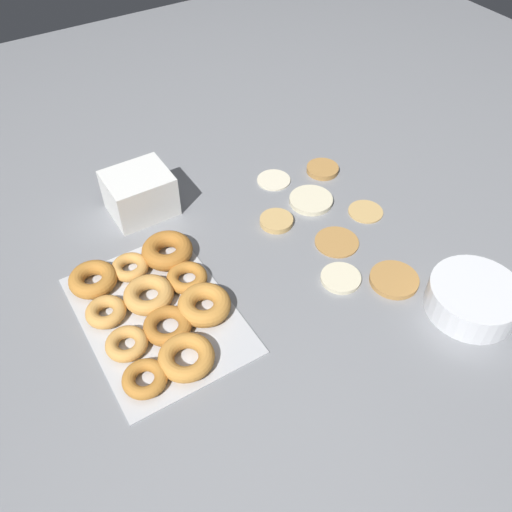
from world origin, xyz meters
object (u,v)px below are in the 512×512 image
(pancake_3, at_px, (275,221))
(pancake_7, at_px, (323,169))
(pancake_0, at_px, (394,280))
(container_stack, at_px, (140,193))
(pancake_2, at_px, (311,200))
(pancake_6, at_px, (366,211))
(pancake_1, at_px, (337,241))
(batter_bowl, at_px, (473,298))
(pancake_5, at_px, (274,179))
(donut_tray, at_px, (156,303))
(pancake_4, at_px, (341,278))

(pancake_3, xyz_separation_m, pancake_7, (-0.11, 0.23, -0.00))
(pancake_0, distance_m, container_stack, 0.65)
(pancake_2, distance_m, pancake_6, 0.14)
(pancake_0, distance_m, pancake_1, 0.17)
(batter_bowl, xyz_separation_m, container_stack, (-0.67, -0.47, 0.02))
(pancake_6, height_order, pancake_7, pancake_7)
(pancake_5, bearing_deg, batter_bowl, 11.05)
(pancake_3, relative_size, batter_bowl, 0.43)
(pancake_0, distance_m, donut_tray, 0.53)
(pancake_4, bearing_deg, batter_bowl, 41.16)
(pancake_3, bearing_deg, pancake_0, 21.90)
(pancake_1, bearing_deg, batter_bowl, 20.89)
(pancake_4, bearing_deg, pancake_6, 127.10)
(pancake_4, xyz_separation_m, pancake_5, (-0.38, 0.07, -0.00))
(pancake_5, relative_size, container_stack, 0.59)
(pancake_2, bearing_deg, batter_bowl, 10.07)
(pancake_3, distance_m, donut_tray, 0.38)
(pancake_3, xyz_separation_m, donut_tray, (0.09, -0.36, 0.01))
(pancake_2, bearing_deg, pancake_6, 42.08)
(pancake_4, height_order, pancake_6, pancake_4)
(pancake_1, xyz_separation_m, batter_bowl, (0.31, 0.12, 0.03))
(donut_tray, height_order, batter_bowl, batter_bowl)
(pancake_4, bearing_deg, pancake_5, 169.83)
(pancake_2, xyz_separation_m, pancake_7, (-0.09, 0.10, 0.00))
(pancake_3, distance_m, pancake_6, 0.24)
(pancake_1, height_order, pancake_3, pancake_3)
(pancake_1, bearing_deg, pancake_0, 10.89)
(pancake_6, bearing_deg, pancake_4, -52.90)
(pancake_0, relative_size, pancake_1, 1.04)
(pancake_0, xyz_separation_m, pancake_4, (-0.07, -0.10, -0.00))
(pancake_6, bearing_deg, batter_bowl, -2.06)
(pancake_0, xyz_separation_m, pancake_6, (-0.22, 0.10, -0.00))
(pancake_3, bearing_deg, pancake_5, 147.96)
(pancake_0, xyz_separation_m, container_stack, (-0.52, -0.38, 0.05))
(pancake_0, bearing_deg, donut_tray, -113.31)
(donut_tray, bearing_deg, pancake_0, 66.69)
(batter_bowl, relative_size, container_stack, 1.24)
(pancake_0, relative_size, pancake_7, 1.25)
(pancake_6, xyz_separation_m, batter_bowl, (0.36, -0.01, 0.03))
(pancake_0, xyz_separation_m, donut_tray, (-0.21, -0.49, 0.01))
(pancake_3, relative_size, donut_tray, 0.20)
(pancake_3, bearing_deg, pancake_6, 68.80)
(pancake_4, distance_m, pancake_5, 0.39)
(pancake_0, relative_size, pancake_2, 0.98)
(pancake_2, distance_m, container_stack, 0.44)
(pancake_0, xyz_separation_m, pancake_7, (-0.41, 0.11, 0.00))
(pancake_2, bearing_deg, pancake_5, -165.43)
(pancake_7, bearing_deg, pancake_5, -104.70)
(pancake_1, relative_size, donut_tray, 0.26)
(pancake_5, bearing_deg, donut_tray, -62.17)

